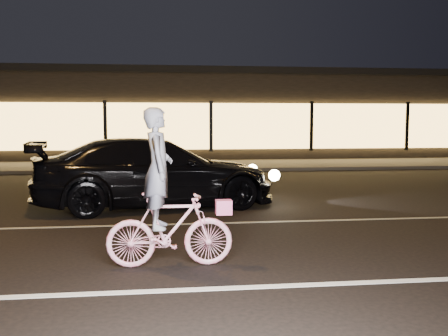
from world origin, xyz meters
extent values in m
plane|color=black|center=(0.00, 0.00, 0.00)|extent=(90.00, 90.00, 0.00)
cube|color=silver|center=(0.00, -1.50, 0.00)|extent=(60.00, 0.12, 0.01)
cube|color=gray|center=(0.00, 2.00, 0.00)|extent=(60.00, 0.10, 0.01)
cube|color=#383533|center=(0.00, 13.00, 0.06)|extent=(30.00, 4.00, 0.12)
cube|color=black|center=(0.00, 19.00, 2.00)|extent=(25.00, 8.00, 4.00)
cube|color=black|center=(0.00, 19.00, 4.05)|extent=(25.40, 8.40, 0.30)
cube|color=#FABB57|center=(0.00, 14.90, 1.60)|extent=(23.00, 0.15, 2.00)
cube|color=black|center=(-4.50, 14.82, 1.60)|extent=(0.15, 0.08, 2.20)
cube|color=black|center=(0.00, 14.82, 1.60)|extent=(0.15, 0.08, 2.20)
cube|color=black|center=(4.50, 14.82, 1.60)|extent=(0.15, 0.08, 2.20)
cube|color=black|center=(9.00, 14.82, 1.60)|extent=(0.15, 0.08, 2.20)
imported|color=#FF4D82|center=(-2.02, -0.59, 0.48)|extent=(1.60, 0.45, 0.96)
imported|color=silver|center=(-2.16, -0.59, 1.26)|extent=(0.36, 0.55, 1.51)
cube|color=#EA3B95|center=(-1.33, -0.59, 0.75)|extent=(0.20, 0.16, 0.18)
imported|color=black|center=(-2.25, 3.86, 0.74)|extent=(5.39, 2.92, 1.48)
sphere|color=#FFF2BF|center=(0.05, 4.95, 0.68)|extent=(0.25, 0.25, 0.25)
sphere|color=#FFF2BF|center=(0.28, 3.61, 0.68)|extent=(0.25, 0.25, 0.25)
camera|label=1|loc=(-2.10, -6.82, 1.86)|focal=40.00mm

